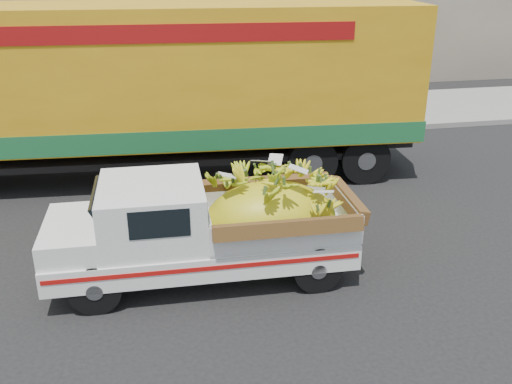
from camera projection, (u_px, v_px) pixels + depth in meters
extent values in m
plane|color=black|center=(136.00, 276.00, 9.07)|extent=(100.00, 100.00, 0.00)
cube|color=gray|center=(134.00, 142.00, 15.27)|extent=(60.00, 0.25, 0.15)
cube|color=gray|center=(134.00, 122.00, 17.17)|extent=(60.00, 4.00, 0.14)
cylinder|color=black|center=(95.00, 289.00, 8.05)|extent=(0.75, 0.23, 0.75)
cylinder|color=black|center=(102.00, 242.00, 9.35)|extent=(0.75, 0.23, 0.75)
cylinder|color=black|center=(317.00, 268.00, 8.57)|extent=(0.75, 0.23, 0.75)
cylinder|color=black|center=(295.00, 227.00, 9.87)|extent=(0.75, 0.23, 0.75)
cube|color=silver|center=(202.00, 245.00, 8.89)|extent=(4.66, 1.77, 0.38)
cube|color=#A50F0C|center=(207.00, 269.00, 8.10)|extent=(4.53, 0.11, 0.07)
cube|color=silver|center=(51.00, 264.00, 8.56)|extent=(0.13, 1.64, 0.14)
cube|color=silver|center=(73.00, 234.00, 8.44)|extent=(0.87, 1.59, 0.35)
cube|color=silver|center=(152.00, 212.00, 8.53)|extent=(1.56, 1.64, 0.89)
cube|color=black|center=(159.00, 224.00, 7.74)|extent=(0.84, 0.03, 0.41)
cube|color=silver|center=(276.00, 214.00, 8.90)|extent=(2.30, 1.72, 0.50)
ellipsoid|color=yellow|center=(270.00, 220.00, 8.93)|extent=(2.08, 1.38, 1.26)
cylinder|color=black|center=(365.00, 159.00, 12.61)|extent=(1.12, 0.39, 1.10)
cylinder|color=black|center=(340.00, 133.00, 14.44)|extent=(1.12, 0.39, 1.10)
cylinder|color=black|center=(312.00, 161.00, 12.46)|extent=(1.12, 0.39, 1.10)
cylinder|color=black|center=(294.00, 135.00, 14.29)|extent=(1.12, 0.39, 1.10)
cube|color=black|center=(151.00, 144.00, 12.85)|extent=(12.04, 1.74, 0.36)
cube|color=#CD9314|center=(145.00, 73.00, 12.23)|extent=(11.89, 3.22, 2.84)
cube|color=#1A5C2F|center=(149.00, 126.00, 12.68)|extent=(11.95, 3.24, 0.45)
cube|color=maroon|center=(138.00, 34.00, 10.71)|extent=(8.39, 0.54, 0.35)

